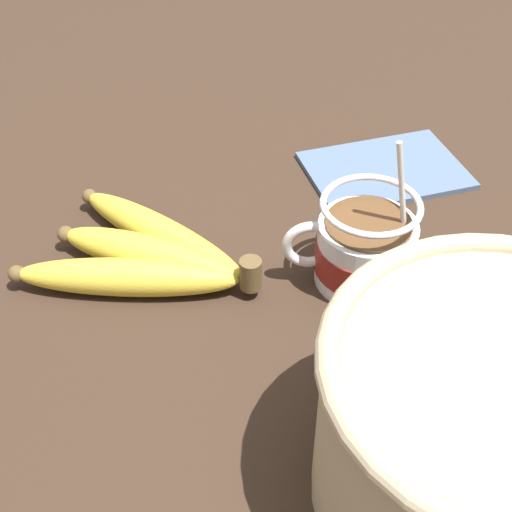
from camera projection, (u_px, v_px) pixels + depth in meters
The scene contains 5 objects.
table at pixel (307, 293), 67.06cm from camera, with size 136.96×136.96×3.35cm.
coffee_mug at pixel (364, 249), 63.81cm from camera, with size 12.28×9.05×14.78cm.
banana_bunch at pixel (146, 255), 65.85cm from camera, with size 22.80×16.26×4.09cm.
woven_basket at pixel (496, 430), 44.69cm from camera, with size 23.52×23.52×14.28cm.
napkin at pixel (385, 170), 78.77cm from camera, with size 19.33×15.73×0.60cm.
Camera 1 is at (6.70, 47.79, 48.61)cm, focal length 50.00 mm.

